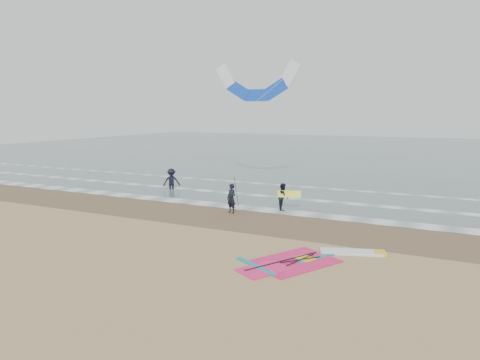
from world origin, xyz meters
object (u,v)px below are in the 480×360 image
at_px(person_wading, 171,177).
at_px(surf_kite, 256,85).
at_px(windsurf_rig, 311,259).
at_px(person_walking, 283,197).
at_px(person_standing, 231,198).

relative_size(person_wading, surf_kite, 0.23).
bearing_deg(windsurf_rig, person_walking, 116.94).
bearing_deg(surf_kite, person_standing, -75.28).
distance_m(person_wading, surf_kite, 9.09).
xyz_separation_m(person_standing, person_wading, (-7.12, 4.63, 0.12)).
bearing_deg(surf_kite, person_wading, -139.65).
bearing_deg(person_standing, person_wading, 166.16).
distance_m(person_standing, person_wading, 8.49).
relative_size(windsurf_rig, person_walking, 3.33).
distance_m(person_standing, surf_kite, 11.21).
xyz_separation_m(person_standing, person_walking, (2.35, 1.83, -0.04)).
distance_m(person_standing, person_walking, 2.97).
xyz_separation_m(windsurf_rig, person_wading, (-13.22, 10.19, 0.90)).
height_order(person_standing, person_wading, person_wading).
bearing_deg(surf_kite, windsurf_rig, -59.58).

